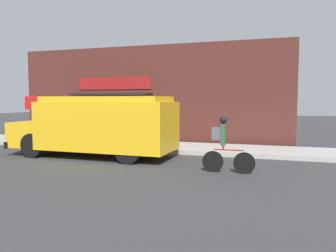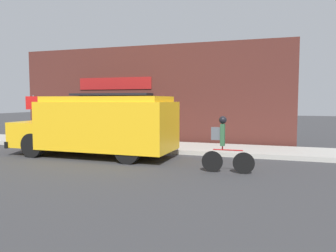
{
  "view_description": "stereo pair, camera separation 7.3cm",
  "coord_description": "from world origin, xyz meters",
  "px_view_note": "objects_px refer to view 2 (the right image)",
  "views": [
    {
      "loc": [
        5.87,
        -11.89,
        2.08
      ],
      "look_at": [
        2.08,
        -0.2,
        1.1
      ],
      "focal_mm": 35.0,
      "sensor_mm": 36.0,
      "label": 1
    },
    {
      "loc": [
        5.94,
        -11.87,
        2.08
      ],
      "look_at": [
        2.08,
        -0.2,
        1.1
      ],
      "focal_mm": 35.0,
      "sensor_mm": 36.0,
      "label": 2
    }
  ],
  "objects_px": {
    "stop_sign_post": "(33,110)",
    "trash_bin": "(81,131)",
    "school_bus": "(98,125)",
    "cyclist": "(224,144)"
  },
  "relations": [
    {
      "from": "stop_sign_post",
      "to": "trash_bin",
      "type": "bearing_deg",
      "value": 35.62
    },
    {
      "from": "school_bus",
      "to": "trash_bin",
      "type": "bearing_deg",
      "value": 131.94
    },
    {
      "from": "trash_bin",
      "to": "cyclist",
      "type": "bearing_deg",
      "value": -30.25
    },
    {
      "from": "cyclist",
      "to": "stop_sign_post",
      "type": "height_order",
      "value": "stop_sign_post"
    },
    {
      "from": "school_bus",
      "to": "stop_sign_post",
      "type": "relative_size",
      "value": 2.9
    },
    {
      "from": "cyclist",
      "to": "stop_sign_post",
      "type": "distance_m",
      "value": 9.84
    },
    {
      "from": "stop_sign_post",
      "to": "trash_bin",
      "type": "xyz_separation_m",
      "value": [
        1.74,
        1.25,
        -1.0
      ]
    },
    {
      "from": "trash_bin",
      "to": "school_bus",
      "type": "bearing_deg",
      "value": -48.54
    },
    {
      "from": "school_bus",
      "to": "cyclist",
      "type": "relative_size",
      "value": 3.8
    },
    {
      "from": "stop_sign_post",
      "to": "trash_bin",
      "type": "distance_m",
      "value": 2.36
    }
  ]
}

